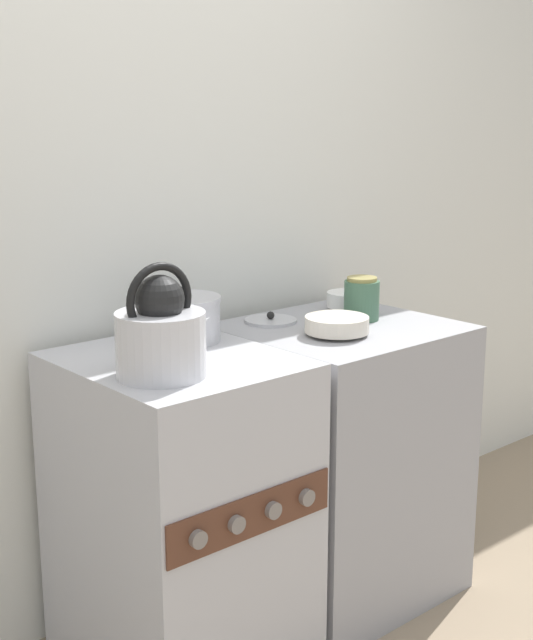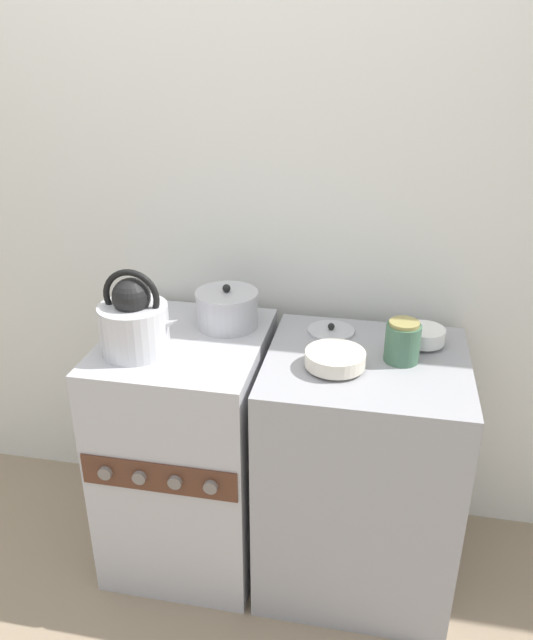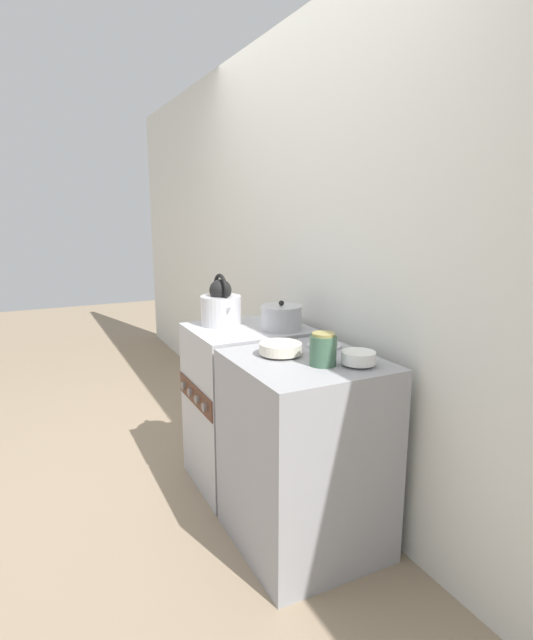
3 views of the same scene
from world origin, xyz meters
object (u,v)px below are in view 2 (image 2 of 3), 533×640
object	(u,v)px
cooking_pot	(227,309)
small_ceramic_bowl	(424,335)
loose_pot_lid	(331,331)
stove	(190,447)
kettle	(134,321)
storage_jar	(403,342)
enamel_bowl	(335,359)

from	to	relation	value
cooking_pot	small_ceramic_bowl	distance (m)	0.67
cooking_pot	loose_pot_lid	xyz separation A→B (m)	(0.36, 0.04, -0.07)
stove	small_ceramic_bowl	distance (m)	0.92
stove	small_ceramic_bowl	world-z (taller)	small_ceramic_bowl
kettle	storage_jar	xyz separation A→B (m)	(0.83, 0.12, -0.05)
small_ceramic_bowl	storage_jar	size ratio (longest dim) A/B	1.03
kettle	storage_jar	bearing A→B (deg)	8.18
cooking_pot	enamel_bowl	distance (m)	0.45
storage_jar	enamel_bowl	bearing A→B (deg)	-155.91
enamel_bowl	storage_jar	size ratio (longest dim) A/B	1.38
stove	storage_jar	distance (m)	0.87
storage_jar	loose_pot_lid	world-z (taller)	storage_jar
kettle	enamel_bowl	distance (m)	0.64
small_ceramic_bowl	storage_jar	xyz separation A→B (m)	(-0.07, -0.13, 0.03)
kettle	loose_pot_lid	bearing A→B (deg)	25.12
cooking_pot	storage_jar	bearing A→B (deg)	-11.74
stove	small_ceramic_bowl	bearing A→B (deg)	9.81
kettle	storage_jar	world-z (taller)	kettle
enamel_bowl	kettle	bearing A→B (deg)	-177.26
small_ceramic_bowl	storage_jar	world-z (taller)	storage_jar
enamel_bowl	loose_pot_lid	size ratio (longest dim) A/B	1.16
enamel_bowl	small_ceramic_bowl	size ratio (longest dim) A/B	1.34
kettle	enamel_bowl	world-z (taller)	kettle
kettle	cooking_pot	distance (m)	0.34
stove	storage_jar	xyz separation A→B (m)	(0.72, 0.01, 0.50)
enamel_bowl	small_ceramic_bowl	world-z (taller)	small_ceramic_bowl
stove	cooking_pot	size ratio (longest dim) A/B	4.04
stove	kettle	world-z (taller)	kettle
cooking_pot	storage_jar	xyz separation A→B (m)	(0.60, -0.12, -0.01)
storage_jar	loose_pot_lid	distance (m)	0.29
stove	loose_pot_lid	distance (m)	0.67
storage_jar	small_ceramic_bowl	bearing A→B (deg)	60.43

